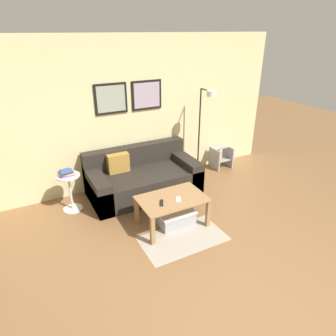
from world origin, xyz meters
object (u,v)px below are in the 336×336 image
at_px(couch, 143,178).
at_px(remote_control, 162,203).
at_px(coffee_table, 172,203).
at_px(side_table, 70,189).
at_px(storage_bin, 174,216).
at_px(book_stack, 67,173).
at_px(cell_phone, 178,199).
at_px(step_stool, 221,157).
at_px(floor_lamp, 204,124).

distance_m(couch, remote_control, 1.17).
relative_size(coffee_table, side_table, 1.59).
distance_m(storage_bin, book_stack, 1.74).
distance_m(coffee_table, side_table, 1.62).
bearing_deg(side_table, remote_control, -48.70).
xyz_separation_m(book_stack, cell_phone, (1.27, -1.17, -0.19)).
bearing_deg(coffee_table, couch, 89.51).
bearing_deg(book_stack, step_stool, 3.84).
distance_m(storage_bin, floor_lamp, 1.87).
bearing_deg(storage_bin, book_stack, 139.87).
relative_size(couch, remote_control, 12.32).
distance_m(storage_bin, step_stool, 2.20).
height_order(coffee_table, storage_bin, coffee_table).
height_order(couch, step_stool, couch).
bearing_deg(book_stack, floor_lamp, 0.20).
height_order(couch, coffee_table, couch).
height_order(couch, cell_phone, couch).
distance_m(coffee_table, book_stack, 1.65).
xyz_separation_m(couch, floor_lamp, (1.24, 0.02, 0.79)).
height_order(coffee_table, book_stack, book_stack).
relative_size(coffee_table, cell_phone, 6.79).
height_order(coffee_table, cell_phone, cell_phone).
bearing_deg(step_stool, couch, -173.27).
distance_m(side_table, book_stack, 0.28).
bearing_deg(step_stool, book_stack, -176.16).
bearing_deg(step_stool, floor_lamp, -161.81).
distance_m(book_stack, remote_control, 1.55).
relative_size(side_table, remote_control, 3.99).
distance_m(couch, cell_phone, 1.17).
xyz_separation_m(floor_lamp, cell_phone, (-1.19, -1.18, -0.61)).
relative_size(storage_bin, side_table, 0.89).
bearing_deg(coffee_table, remote_control, -163.36).
bearing_deg(floor_lamp, storage_bin, -138.12).
distance_m(coffee_table, floor_lamp, 1.80).
height_order(side_table, step_stool, side_table).
distance_m(couch, book_stack, 1.28).
relative_size(remote_control, cell_phone, 1.07).
xyz_separation_m(remote_control, step_stool, (2.04, 1.35, -0.23)).
distance_m(storage_bin, remote_control, 0.43).
bearing_deg(step_stool, storage_bin, -144.74).
xyz_separation_m(coffee_table, step_stool, (1.85, 1.30, -0.14)).
relative_size(couch, side_table, 3.08).
xyz_separation_m(book_stack, remote_control, (1.02, -1.15, -0.19)).
xyz_separation_m(coffee_table, side_table, (-1.20, 1.09, -0.00)).
relative_size(couch, floor_lamp, 1.11).
relative_size(couch, storage_bin, 3.47).
xyz_separation_m(coffee_table, cell_phone, (0.06, -0.08, 0.08)).
bearing_deg(side_table, couch, -0.39).
bearing_deg(remote_control, book_stack, 158.33).
bearing_deg(floor_lamp, cell_phone, -135.44).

